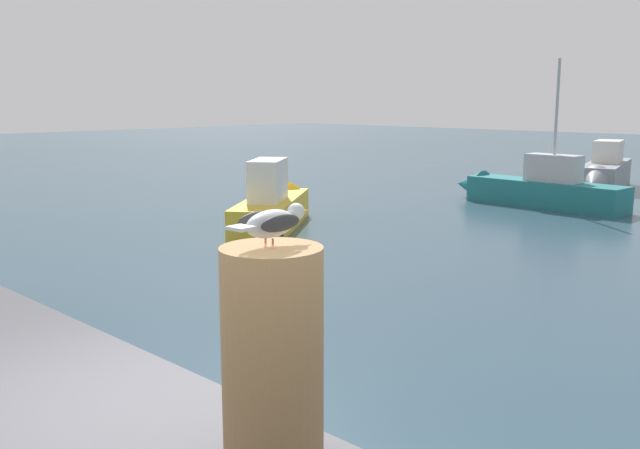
# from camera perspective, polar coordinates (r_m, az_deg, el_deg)

# --- Properties ---
(mooring_post) EXTENTS (0.38, 0.38, 0.83)m
(mooring_post) POSITION_cam_1_polar(r_m,az_deg,el_deg) (2.63, -3.87, -10.75)
(mooring_post) COLOR brown
(mooring_post) RESTS_ON harbor_quay
(seagull) EXTENTS (0.16, 0.39, 0.14)m
(seagull) POSITION_cam_1_polar(r_m,az_deg,el_deg) (2.50, -3.90, 0.19)
(seagull) COLOR #C67560
(seagull) RESTS_ON mooring_post
(boat_grey) EXTENTS (2.40, 5.44, 1.64)m
(boat_grey) POSITION_cam_1_polar(r_m,az_deg,el_deg) (24.83, 22.06, 3.82)
(boat_grey) COLOR gray
(boat_grey) RESTS_ON ground_plane
(boat_yellow) EXTENTS (3.69, 4.49, 1.77)m
(boat_yellow) POSITION_cam_1_polar(r_m,az_deg,el_deg) (16.86, -3.67, 1.62)
(boat_yellow) COLOR yellow
(boat_yellow) RESTS_ON ground_plane
(boat_teal) EXTENTS (5.32, 1.31, 4.15)m
(boat_teal) POSITION_cam_1_polar(r_m,az_deg,el_deg) (20.90, 16.87, 2.81)
(boat_teal) COLOR #1E7075
(boat_teal) RESTS_ON ground_plane
(channel_buoy) EXTENTS (0.56, 0.56, 1.33)m
(channel_buoy) POSITION_cam_1_polar(r_m,az_deg,el_deg) (9.57, -3.07, -5.16)
(channel_buoy) COLOR green
(channel_buoy) RESTS_ON ground_plane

